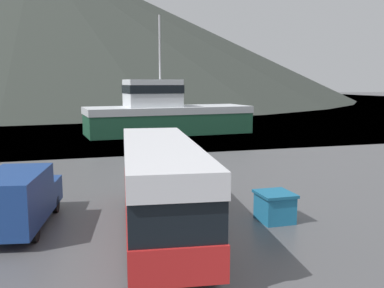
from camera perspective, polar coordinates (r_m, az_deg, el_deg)
The scene contains 7 objects.
water_surface at distance 152.04m, azimuth -14.81°, elevation 5.88°, with size 240.00×240.00×0.00m, color slate.
hill_backdrop at distance 168.29m, azimuth -19.80°, elevation 14.72°, with size 216.65×216.65×51.87m, color #2D332D.
tour_bus at distance 15.72m, azimuth -4.22°, elevation -5.22°, with size 3.86×10.82×3.35m.
delivery_van at distance 17.49m, azimuth -22.01°, elevation -6.68°, with size 2.94×5.86×2.27m.
fishing_boat at distance 46.21m, azimuth -3.54°, elevation 4.11°, with size 18.13×7.10×12.47m.
storage_bin at distance 17.59m, azimuth 10.98°, elevation -8.19°, with size 1.36×1.49×1.19m.
small_boat at distance 60.03m, azimuth -6.02°, elevation 3.31°, with size 6.72×5.67×0.85m.
Camera 1 is at (-4.34, -6.17, 5.53)m, focal length 40.00 mm.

